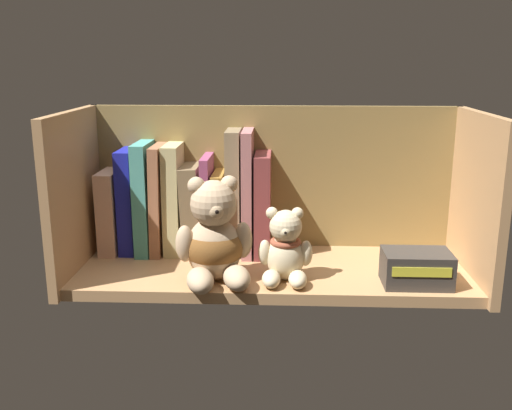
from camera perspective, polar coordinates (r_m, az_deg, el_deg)
The scene contains 18 objects.
shelf_board at distance 107.66cm, azimuth 1.60°, elevation -6.63°, with size 70.45×25.29×2.00cm, color tan.
shelf_back_panel at distance 116.29cm, azimuth 1.76°, elevation 2.30°, with size 72.85×1.20×30.49cm, color olive.
shelf_side_panel_left at distance 109.95cm, azimuth -17.47°, elevation 0.91°, with size 1.60×27.69×30.49cm, color tan.
shelf_side_panel_right at distance 109.01cm, azimuth 20.95°, elevation 0.50°, with size 1.60×27.69×30.49cm, color tan.
book_0 at distance 118.56cm, azimuth -13.94°, elevation -0.44°, with size 3.46×12.79×16.23cm, color tan.
book_1 at distance 117.08cm, azimuth -12.31°, elevation 0.53°, with size 2.93×11.44×20.42cm, color #181D94.
book_2 at distance 116.13cm, azimuth -10.79°, elevation 0.85°, with size 2.73×13.54×21.84cm, color teal.
book_3 at distance 115.59cm, azimuth -9.46°, elevation 0.72°, with size 1.94×13.30×21.35cm, color #A66C4B.
book_4 at distance 115.02cm, azimuth -8.04°, elevation 0.74°, with size 3.07×11.70×21.45cm, color tan.
book_5 at distance 114.89cm, azimuth -6.18°, elevation -0.25°, with size 3.56×12.55×17.44cm, color brown.
book_6 at distance 114.24cm, azimuth -4.71°, elevation 0.20°, with size 1.62×13.95×19.37cm, color #8F4066.
book_7 at distance 114.38cm, azimuth -3.56°, elevation -0.59°, with size 2.11×14.31×16.18cm, color olive.
book_8 at distance 113.13cm, azimuth -2.17°, elevation 1.38°, with size 2.73×11.00×24.29cm, color #8A7555.
book_9 at distance 112.94cm, azimuth -0.77°, elevation 1.38°, with size 1.97×13.80×24.35cm, color #B06D6D.
book_10 at distance 113.33cm, azimuth 0.70°, elevation 0.28°, with size 3.02×13.99×19.93cm, color brown.
teddy_bear_larger at distance 98.95cm, azimuth -4.15°, elevation -3.55°, with size 14.02×14.78×18.36cm.
teddy_bear_smaller at distance 99.35cm, azimuth 2.93°, elevation -4.47°, with size 9.40×9.50×12.97cm.
small_product_box at distance 102.12cm, azimuth 15.60°, elevation -6.04°, with size 11.38×7.69×5.81cm.
Camera 1 is at (1.43, -100.41, 39.82)cm, focal length 40.39 mm.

